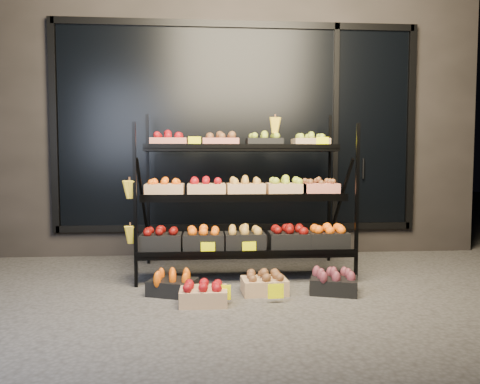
{
  "coord_description": "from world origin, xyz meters",
  "views": [
    {
      "loc": [
        -0.4,
        -4.08,
        1.16
      ],
      "look_at": [
        -0.05,
        0.55,
        0.84
      ],
      "focal_mm": 35.0,
      "sensor_mm": 36.0,
      "label": 1
    }
  ],
  "objects": [
    {
      "name": "building",
      "position": [
        0.0,
        2.59,
        1.75
      ],
      "size": [
        6.0,
        2.08,
        3.5
      ],
      "color": "#2D2826",
      "rests_on": "ground"
    },
    {
      "name": "display_rack",
      "position": [
        -0.01,
        0.6,
        0.79
      ],
      "size": [
        2.18,
        1.02,
        1.72
      ],
      "color": "black",
      "rests_on": "ground"
    },
    {
      "name": "ground",
      "position": [
        0.0,
        0.0,
        0.0
      ],
      "size": [
        24.0,
        24.0,
        0.0
      ],
      "primitive_type": "plane",
      "color": "#514F4C",
      "rests_on": "ground"
    },
    {
      "name": "tag_floor_a",
      "position": [
        -0.26,
        -0.4,
        0.06
      ],
      "size": [
        0.13,
        0.01,
        0.12
      ],
      "primitive_type": "cube",
      "color": "#FFFE00",
      "rests_on": "ground"
    },
    {
      "name": "floor_crate_midleft",
      "position": [
        -0.68,
        -0.08,
        0.09
      ],
      "size": [
        0.46,
        0.4,
        0.2
      ],
      "rotation": [
        0.0,
        0.0,
        -0.36
      ],
      "color": "black",
      "rests_on": "ground"
    },
    {
      "name": "floor_crate_right",
      "position": [
        0.72,
        -0.15,
        0.09
      ],
      "size": [
        0.47,
        0.4,
        0.2
      ],
      "rotation": [
        0.0,
        0.0,
        -0.31
      ],
      "color": "black",
      "rests_on": "ground"
    },
    {
      "name": "tag_floor_b",
      "position": [
        0.17,
        -0.4,
        0.06
      ],
      "size": [
        0.13,
        0.01,
        0.12
      ],
      "primitive_type": "cube",
      "color": "#FFFE00",
      "rests_on": "ground"
    },
    {
      "name": "floor_crate_midright",
      "position": [
        0.12,
        -0.11,
        0.09
      ],
      "size": [
        0.4,
        0.3,
        0.2
      ],
      "rotation": [
        0.0,
        0.0,
        0.06
      ],
      "color": "tan",
      "rests_on": "ground"
    },
    {
      "name": "floor_crate_left",
      "position": [
        -0.41,
        -0.38,
        0.09
      ],
      "size": [
        0.38,
        0.29,
        0.19
      ],
      "rotation": [
        0.0,
        0.0,
        -0.02
      ],
      "color": "tan",
      "rests_on": "ground"
    }
  ]
}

